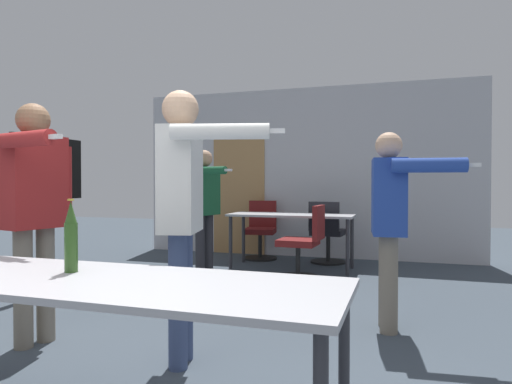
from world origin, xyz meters
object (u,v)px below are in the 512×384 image
object	(u,v)px
person_center_tall	(390,212)
office_chair_side_rolled	(304,245)
tv_screen	(49,196)
beer_bottle	(71,238)
person_left_plaid	(183,197)
office_chair_far_left	(327,235)
person_near_casual	(205,200)
person_far_watching	(35,198)
office_chair_mid_tucked	(261,232)

from	to	relation	value
person_center_tall	office_chair_side_rolled	xyz separation A→B (m)	(-1.06, 1.71, -0.53)
tv_screen	beer_bottle	world-z (taller)	tv_screen
person_left_plaid	person_center_tall	bearing A→B (deg)	118.21
office_chair_far_left	person_center_tall	bearing A→B (deg)	-66.50
beer_bottle	office_chair_side_rolled	bearing A→B (deg)	84.62
person_left_plaid	office_chair_far_left	distance (m)	4.06
beer_bottle	tv_screen	bearing A→B (deg)	134.03
tv_screen	person_center_tall	size ratio (longest dim) A/B	1.06
person_left_plaid	person_near_casual	bearing A→B (deg)	-172.49
person_near_casual	office_chair_side_rolled	distance (m)	1.37
beer_bottle	person_near_casual	bearing A→B (deg)	104.13
beer_bottle	person_center_tall	bearing A→B (deg)	55.02
person_far_watching	office_chair_mid_tucked	distance (m)	4.24
tv_screen	person_near_casual	distance (m)	1.81
office_chair_far_left	beer_bottle	xyz separation A→B (m)	(-0.45, -4.87, 0.49)
person_far_watching	person_left_plaid	size ratio (longest dim) A/B	0.99
person_left_plaid	person_far_watching	bearing A→B (deg)	-103.36
person_left_plaid	office_chair_far_left	size ratio (longest dim) A/B	1.94
person_near_casual	person_left_plaid	xyz separation A→B (m)	(1.03, -2.65, 0.12)
tv_screen	beer_bottle	bearing A→B (deg)	-135.97
person_near_casual	office_chair_far_left	bearing A→B (deg)	151.58
person_far_watching	office_chair_mid_tucked	bearing A→B (deg)	-172.66
person_far_watching	office_chair_mid_tucked	size ratio (longest dim) A/B	1.95
person_center_tall	office_chair_mid_tucked	bearing A→B (deg)	-151.90
person_center_tall	office_chair_side_rolled	bearing A→B (deg)	-154.02
person_near_casual	office_chair_mid_tucked	size ratio (longest dim) A/B	1.78
beer_bottle	person_left_plaid	bearing A→B (deg)	80.56
person_center_tall	person_far_watching	xyz separation A→B (m)	(-2.45, -1.15, 0.12)
person_center_tall	office_chair_side_rolled	size ratio (longest dim) A/B	1.75
office_chair_mid_tucked	beer_bottle	bearing A→B (deg)	89.20
person_near_casual	office_chair_side_rolled	world-z (taller)	person_near_casual
person_center_tall	office_chair_mid_tucked	distance (m)	3.67
office_chair_side_rolled	office_chair_mid_tucked	xyz separation A→B (m)	(-0.96, 1.30, -0.01)
office_chair_far_left	office_chair_side_rolled	bearing A→B (deg)	-90.12
office_chair_far_left	office_chair_side_rolled	distance (m)	1.15
tv_screen	office_chair_far_left	size ratio (longest dim) A/B	1.85
person_near_casual	office_chair_far_left	xyz separation A→B (m)	(1.34, 1.35, -0.55)
person_far_watching	office_chair_far_left	size ratio (longest dim) A/B	1.92
tv_screen	person_near_casual	xyz separation A→B (m)	(1.30, 1.26, -0.07)
office_chair_far_left	office_chair_mid_tucked	size ratio (longest dim) A/B	1.02
person_center_tall	beer_bottle	distance (m)	2.46
office_chair_side_rolled	office_chair_far_left	bearing A→B (deg)	-2.36
tv_screen	person_far_watching	distance (m)	1.80
tv_screen	person_left_plaid	distance (m)	2.71
person_left_plaid	office_chair_mid_tucked	distance (m)	4.28
person_center_tall	office_chair_side_rolled	world-z (taller)	person_center_tall
office_chair_far_left	office_chair_side_rolled	size ratio (longest dim) A/B	1.01
person_left_plaid	beer_bottle	bearing A→B (deg)	-23.24
office_chair_side_rolled	person_near_casual	bearing A→B (deg)	102.17
person_center_tall	person_near_casual	world-z (taller)	person_near_casual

